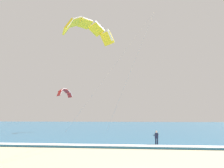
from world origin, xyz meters
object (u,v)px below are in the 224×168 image
kite_distant (64,92)px  surfboard (157,146)px  kite_primary (87,28)px  kitesurfer (156,137)px

kite_distant → surfboard: bearing=-51.9°
surfboard → kite_primary: bearing=142.6°
kite_primary → kitesurfer: bearing=-37.4°
kitesurfer → kite_primary: size_ratio=0.10×
surfboard → kitesurfer: 0.91m
surfboard → kitesurfer: size_ratio=0.87×
kite_distant → kitesurfer: bearing=-51.9°
surfboard → kite_distant: 31.22m
kite_primary → surfboard: bearing=-37.4°
kitesurfer → kite_distant: kite_distant is taller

